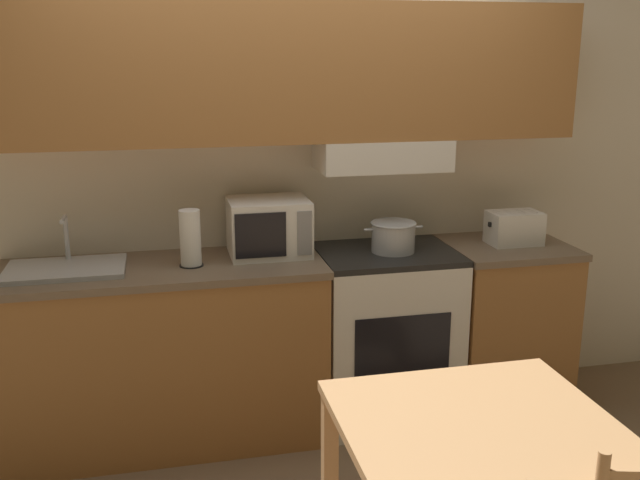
{
  "coord_description": "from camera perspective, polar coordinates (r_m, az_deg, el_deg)",
  "views": [
    {
      "loc": [
        -0.66,
        -3.68,
        1.93
      ],
      "look_at": [
        0.05,
        -0.54,
        1.08
      ],
      "focal_mm": 40.0,
      "sensor_mm": 36.0,
      "label": 1
    }
  ],
  "objects": [
    {
      "name": "stove_range",
      "position": [
        3.87,
        5.23,
        -7.51
      ],
      "size": [
        0.71,
        0.57,
        0.93
      ],
      "color": "white",
      "rests_on": "ground_plane"
    },
    {
      "name": "sink_basin",
      "position": [
        3.56,
        -19.7,
        -2.13
      ],
      "size": [
        0.55,
        0.36,
        0.25
      ],
      "color": "#B7BABF",
      "rests_on": "lower_counter_main"
    },
    {
      "name": "lower_counter_right_stub",
      "position": [
        4.11,
        14.37,
        -6.53
      ],
      "size": [
        0.64,
        0.6,
        0.93
      ],
      "color": "#A36B38",
      "rests_on": "ground_plane"
    },
    {
      "name": "cooking_pot",
      "position": [
        3.69,
        5.88,
        0.33
      ],
      "size": [
        0.31,
        0.24,
        0.16
      ],
      "color": "#B7BABF",
      "rests_on": "stove_range"
    },
    {
      "name": "dining_table",
      "position": [
        2.54,
        12.3,
        -16.13
      ],
      "size": [
        0.9,
        0.8,
        0.75
      ],
      "color": "tan",
      "rests_on": "ground_plane"
    },
    {
      "name": "toaster",
      "position": [
        3.96,
        15.27,
        0.96
      ],
      "size": [
        0.29,
        0.18,
        0.18
      ],
      "color": "white",
      "rests_on": "lower_counter_right_stub"
    },
    {
      "name": "wall_back",
      "position": [
        3.7,
        -2.21,
        8.73
      ],
      "size": [
        5.31,
        0.38,
        2.55
      ],
      "color": "silver",
      "rests_on": "ground_plane"
    },
    {
      "name": "paper_towel_roll",
      "position": [
        3.47,
        -10.34,
        0.13
      ],
      "size": [
        0.12,
        0.12,
        0.28
      ],
      "color": "black",
      "rests_on": "lower_counter_main"
    },
    {
      "name": "ground_plane",
      "position": [
        4.21,
        -2.34,
        -12.49
      ],
      "size": [
        16.0,
        16.0,
        0.0
      ],
      "primitive_type": "plane",
      "color": "#7F664C"
    },
    {
      "name": "microwave",
      "position": [
        3.62,
        -4.13,
        1.05
      ],
      "size": [
        0.4,
        0.34,
        0.28
      ],
      "color": "white",
      "rests_on": "lower_counter_main"
    },
    {
      "name": "lower_counter_main",
      "position": [
        3.7,
        -12.13,
        -8.89
      ],
      "size": [
        1.57,
        0.6,
        0.93
      ],
      "color": "#A36B38",
      "rests_on": "ground_plane"
    }
  ]
}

